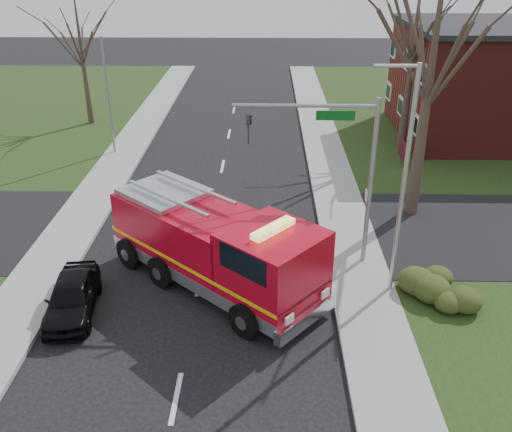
{
  "coord_description": "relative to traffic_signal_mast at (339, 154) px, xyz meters",
  "views": [
    {
      "loc": [
        2.51,
        -17.43,
        11.67
      ],
      "look_at": [
        2.15,
        1.68,
        2.0
      ],
      "focal_mm": 38.0,
      "sensor_mm": 36.0,
      "label": 1
    }
  ],
  "objects": [
    {
      "name": "traffic_signal_mast",
      "position": [
        0.0,
        0.0,
        0.0
      ],
      "size": [
        5.29,
        0.18,
        6.8
      ],
      "color": "gray",
      "rests_on": "ground"
    },
    {
      "name": "utility_pole_far",
      "position": [
        -12.01,
        12.5,
        -1.21
      ],
      "size": [
        0.14,
        0.14,
        7.0
      ],
      "primitive_type": "cylinder",
      "color": "gray",
      "rests_on": "ground"
    },
    {
      "name": "parked_car_maroon",
      "position": [
        -9.41,
        -3.5,
        -4.04
      ],
      "size": [
        2.05,
        4.08,
        1.33
      ],
      "primitive_type": "imported",
      "rotation": [
        0.0,
        0.0,
        0.12
      ],
      "color": "black",
      "rests_on": "ground"
    },
    {
      "name": "streetlight_pole",
      "position": [
        1.93,
        -2.0,
        -0.16
      ],
      "size": [
        1.48,
        0.16,
        8.4
      ],
      "color": "#B7BABF",
      "rests_on": "ground"
    },
    {
      "name": "bare_tree_far",
      "position": [
        5.79,
        13.5,
        1.78
      ],
      "size": [
        5.25,
        5.25,
        10.5
      ],
      "color": "#382A21",
      "rests_on": "ground"
    },
    {
      "name": "sidewalk_right",
      "position": [
        0.99,
        -1.5,
        -4.63
      ],
      "size": [
        2.4,
        80.0,
        0.15
      ],
      "primitive_type": "cube",
      "color": "gray",
      "rests_on": "ground"
    },
    {
      "name": "fire_engine",
      "position": [
        -4.49,
        -1.7,
        -3.12
      ],
      "size": [
        8.49,
        7.99,
        3.52
      ],
      "rotation": [
        0.0,
        0.0,
        0.85
      ],
      "color": "#B7081C",
      "rests_on": "ground"
    },
    {
      "name": "bare_tree_left",
      "position": [
        -15.21,
        18.5,
        0.86
      ],
      "size": [
        4.5,
        4.5,
        9.0
      ],
      "color": "#382A21",
      "rests_on": "ground"
    },
    {
      "name": "health_center_sign",
      "position": [
        5.29,
        11.0,
        -3.83
      ],
      "size": [
        0.12,
        2.0,
        1.4
      ],
      "color": "#491118",
      "rests_on": "ground"
    },
    {
      "name": "hedge_corner",
      "position": [
        3.79,
        -2.5,
        -4.13
      ],
      "size": [
        2.8,
        2.0,
        0.9
      ],
      "primitive_type": "ellipsoid",
      "color": "#323F17",
      "rests_on": "lawn_right"
    },
    {
      "name": "bare_tree_near",
      "position": [
        4.29,
        4.5,
        2.71
      ],
      "size": [
        6.0,
        6.0,
        12.0
      ],
      "color": "#382A21",
      "rests_on": "ground"
    },
    {
      "name": "ground",
      "position": [
        -5.21,
        -1.5,
        -4.71
      ],
      "size": [
        120.0,
        120.0,
        0.0
      ],
      "primitive_type": "plane",
      "color": "black",
      "rests_on": "ground"
    },
    {
      "name": "sidewalk_left",
      "position": [
        -11.41,
        -1.5,
        -4.63
      ],
      "size": [
        2.4,
        80.0,
        0.15
      ],
      "primitive_type": "cube",
      "color": "gray",
      "rests_on": "ground"
    }
  ]
}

